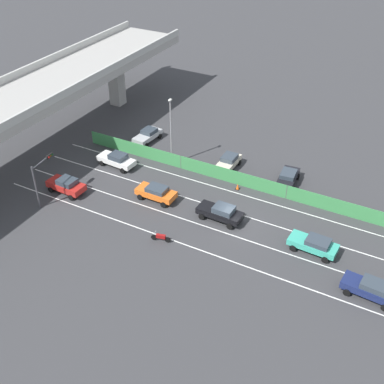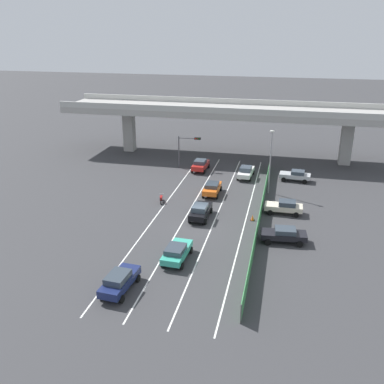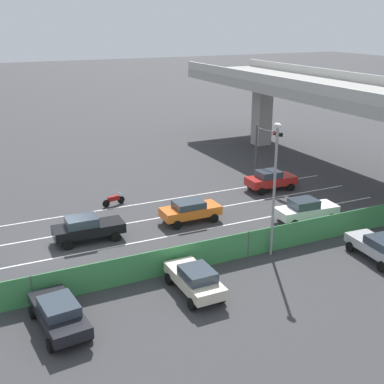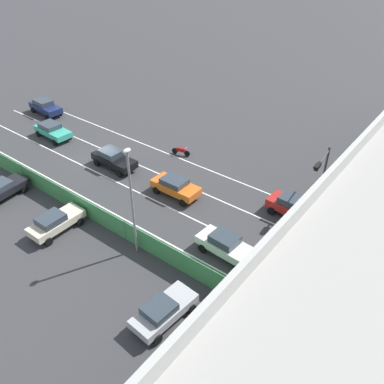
{
  "view_description": "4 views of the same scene",
  "coord_description": "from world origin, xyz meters",
  "px_view_note": "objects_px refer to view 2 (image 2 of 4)",
  "views": [
    {
      "loc": [
        -35.72,
        -14.58,
        30.53
      ],
      "look_at": [
        1.22,
        5.31,
        1.35
      ],
      "focal_mm": 46.02,
      "sensor_mm": 36.0,
      "label": 1
    },
    {
      "loc": [
        8.89,
        -41.75,
        20.2
      ],
      "look_at": [
        -1.38,
        3.2,
        2.37
      ],
      "focal_mm": 40.09,
      "sensor_mm": 36.0,
      "label": 2
    },
    {
      "loc": [
        30.43,
        -5.58,
        13.94
      ],
      "look_at": [
        -1.54,
        9.8,
        1.66
      ],
      "focal_mm": 47.12,
      "sensor_mm": 36.0,
      "label": 3
    },
    {
      "loc": [
        21.66,
        27.49,
        20.19
      ],
      "look_at": [
        0.61,
        11.2,
        1.61
      ],
      "focal_mm": 38.12,
      "sensor_mm": 36.0,
      "label": 4
    }
  ],
  "objects_px": {
    "parked_sedan_dark": "(284,234)",
    "traffic_light": "(187,145)",
    "car_taxi_orange": "(212,188)",
    "parked_sedan_cream": "(284,206)",
    "motorcycle": "(161,199)",
    "car_hatchback_white": "(246,172)",
    "car_taxi_teal": "(177,252)",
    "parked_wagon_silver": "(296,175)",
    "car_sedan_red": "(200,165)",
    "car_sedan_navy": "(119,281)",
    "car_sedan_black": "(200,211)",
    "street_lamp": "(271,156)",
    "traffic_cone": "(253,218)"
  },
  "relations": [
    {
      "from": "parked_sedan_cream",
      "to": "traffic_light",
      "type": "bearing_deg",
      "value": 136.6
    },
    {
      "from": "motorcycle",
      "to": "traffic_cone",
      "type": "height_order",
      "value": "motorcycle"
    },
    {
      "from": "car_sedan_black",
      "to": "traffic_light",
      "type": "distance_m",
      "value": 18.69
    },
    {
      "from": "car_sedan_navy",
      "to": "parked_sedan_dark",
      "type": "relative_size",
      "value": 1.01
    },
    {
      "from": "car_sedan_black",
      "to": "street_lamp",
      "type": "xyz_separation_m",
      "value": [
        6.98,
        9.73,
        4.01
      ]
    },
    {
      "from": "car_taxi_orange",
      "to": "traffic_cone",
      "type": "distance_m",
      "value": 9.0
    },
    {
      "from": "parked_sedan_dark",
      "to": "street_lamp",
      "type": "bearing_deg",
      "value": 99.77
    },
    {
      "from": "car_hatchback_white",
      "to": "parked_wagon_silver",
      "type": "xyz_separation_m",
      "value": [
        6.92,
        0.12,
        -0.06
      ]
    },
    {
      "from": "car_sedan_red",
      "to": "street_lamp",
      "type": "bearing_deg",
      "value": -33.81
    },
    {
      "from": "parked_wagon_silver",
      "to": "street_lamp",
      "type": "xyz_separation_m",
      "value": [
        -3.4,
        -5.49,
        4.08
      ]
    },
    {
      "from": "car_hatchback_white",
      "to": "parked_wagon_silver",
      "type": "relative_size",
      "value": 1.08
    },
    {
      "from": "traffic_light",
      "to": "traffic_cone",
      "type": "height_order",
      "value": "traffic_light"
    },
    {
      "from": "car_hatchback_white",
      "to": "car_sedan_navy",
      "type": "bearing_deg",
      "value": -102.9
    },
    {
      "from": "car_taxi_teal",
      "to": "parked_wagon_silver",
      "type": "xyz_separation_m",
      "value": [
        10.62,
        24.83,
        -0.02
      ]
    },
    {
      "from": "car_sedan_navy",
      "to": "car_taxi_orange",
      "type": "height_order",
      "value": "car_sedan_navy"
    },
    {
      "from": "car_sedan_navy",
      "to": "motorcycle",
      "type": "relative_size",
      "value": 2.45
    },
    {
      "from": "car_hatchback_white",
      "to": "parked_sedan_cream",
      "type": "distance_m",
      "value": 12.99
    },
    {
      "from": "traffic_light",
      "to": "street_lamp",
      "type": "relative_size",
      "value": 0.6
    },
    {
      "from": "car_sedan_red",
      "to": "car_sedan_navy",
      "type": "bearing_deg",
      "value": -90.01
    },
    {
      "from": "car_sedan_red",
      "to": "car_sedan_black",
      "type": "distance_m",
      "value": 17.12
    },
    {
      "from": "car_sedan_navy",
      "to": "car_taxi_teal",
      "type": "relative_size",
      "value": 1.03
    },
    {
      "from": "parked_wagon_silver",
      "to": "street_lamp",
      "type": "bearing_deg",
      "value": -121.82
    },
    {
      "from": "car_sedan_navy",
      "to": "parked_sedan_dark",
      "type": "bearing_deg",
      "value": 42.23
    },
    {
      "from": "parked_wagon_silver",
      "to": "traffic_light",
      "type": "xyz_separation_m",
      "value": [
        -16.18,
        2.35,
        2.7
      ]
    },
    {
      "from": "parked_wagon_silver",
      "to": "traffic_light",
      "type": "height_order",
      "value": "traffic_light"
    },
    {
      "from": "parked_sedan_cream",
      "to": "traffic_cone",
      "type": "distance_m",
      "value": 4.37
    },
    {
      "from": "parked_sedan_dark",
      "to": "street_lamp",
      "type": "distance_m",
      "value": 14.28
    },
    {
      "from": "parked_sedan_dark",
      "to": "parked_wagon_silver",
      "type": "xyz_separation_m",
      "value": [
        1.08,
        18.98,
        -0.01
      ]
    },
    {
      "from": "car_hatchback_white",
      "to": "motorcycle",
      "type": "bearing_deg",
      "value": -128.38
    },
    {
      "from": "car_sedan_black",
      "to": "traffic_light",
      "type": "height_order",
      "value": "traffic_light"
    },
    {
      "from": "traffic_cone",
      "to": "traffic_light",
      "type": "bearing_deg",
      "value": 124.49
    },
    {
      "from": "car_taxi_orange",
      "to": "motorcycle",
      "type": "bearing_deg",
      "value": -144.79
    },
    {
      "from": "car_taxi_orange",
      "to": "parked_sedan_cream",
      "type": "distance_m",
      "value": 10.08
    },
    {
      "from": "car_taxi_teal",
      "to": "street_lamp",
      "type": "bearing_deg",
      "value": 69.54
    },
    {
      "from": "motorcycle",
      "to": "traffic_cone",
      "type": "distance_m",
      "value": 11.82
    },
    {
      "from": "traffic_light",
      "to": "traffic_cone",
      "type": "bearing_deg",
      "value": -55.51
    },
    {
      "from": "car_sedan_red",
      "to": "motorcycle",
      "type": "xyz_separation_m",
      "value": [
        -2.17,
        -13.21,
        -0.48
      ]
    },
    {
      "from": "car_sedan_navy",
      "to": "car_sedan_black",
      "type": "height_order",
      "value": "car_sedan_black"
    },
    {
      "from": "car_sedan_navy",
      "to": "street_lamp",
      "type": "height_order",
      "value": "street_lamp"
    },
    {
      "from": "car_hatchback_white",
      "to": "traffic_cone",
      "type": "bearing_deg",
      "value": -80.83
    },
    {
      "from": "car_taxi_teal",
      "to": "car_sedan_black",
      "type": "xyz_separation_m",
      "value": [
        0.23,
        9.61,
        0.06
      ]
    },
    {
      "from": "parked_wagon_silver",
      "to": "traffic_cone",
      "type": "height_order",
      "value": "parked_wagon_silver"
    },
    {
      "from": "car_hatchback_white",
      "to": "car_taxi_teal",
      "type": "bearing_deg",
      "value": -98.53
    },
    {
      "from": "car_sedan_red",
      "to": "parked_sedan_cream",
      "type": "xyz_separation_m",
      "value": [
        12.67,
        -13.33,
        -0.06
      ]
    },
    {
      "from": "car_taxi_orange",
      "to": "parked_sedan_cream",
      "type": "height_order",
      "value": "parked_sedan_cream"
    },
    {
      "from": "parked_wagon_silver",
      "to": "traffic_cone",
      "type": "relative_size",
      "value": 6.2
    },
    {
      "from": "traffic_light",
      "to": "street_lamp",
      "type": "xyz_separation_m",
      "value": [
        12.78,
        -7.84,
        1.39
      ]
    },
    {
      "from": "parked_sedan_cream",
      "to": "street_lamp",
      "type": "xyz_separation_m",
      "value": [
        -2.19,
        6.31,
        4.06
      ]
    },
    {
      "from": "parked_sedan_dark",
      "to": "traffic_light",
      "type": "xyz_separation_m",
      "value": [
        -15.1,
        21.33,
        2.69
      ]
    },
    {
      "from": "parked_sedan_cream",
      "to": "street_lamp",
      "type": "height_order",
      "value": "street_lamp"
    }
  ]
}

